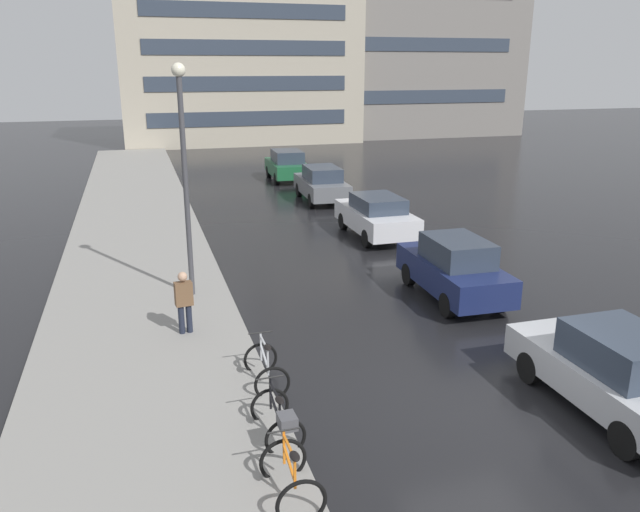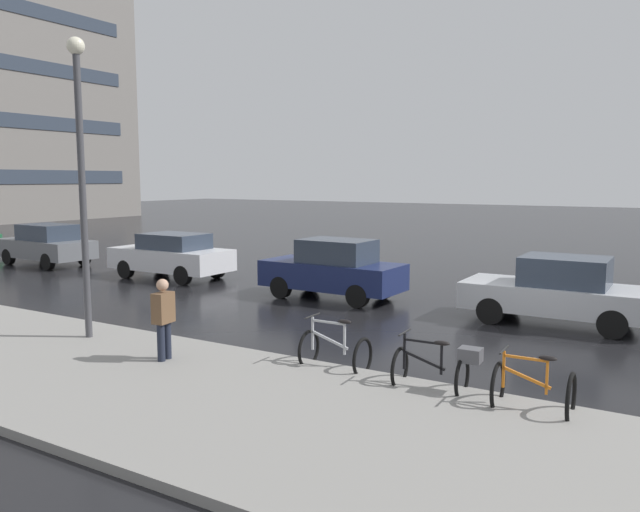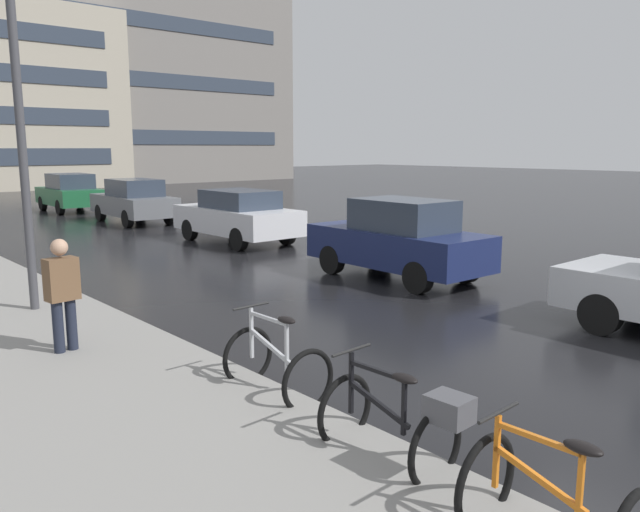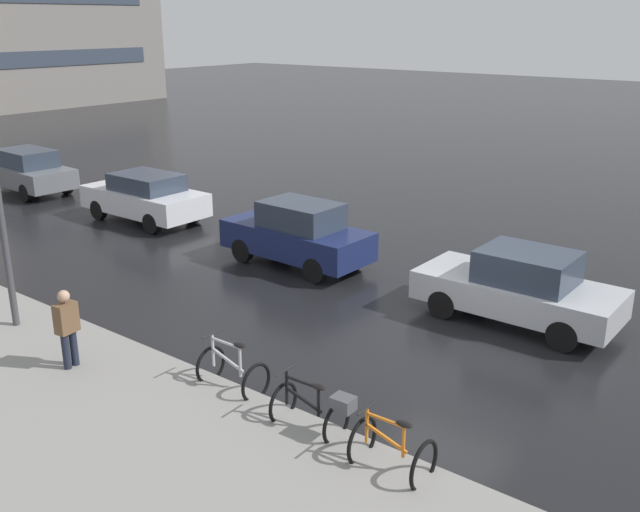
# 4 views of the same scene
# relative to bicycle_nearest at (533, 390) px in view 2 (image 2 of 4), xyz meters

# --- Properties ---
(ground_plane) EXTENTS (140.00, 140.00, 0.00)m
(ground_plane) POSITION_rel_bicycle_nearest_xyz_m (4.02, 1.32, -0.41)
(ground_plane) COLOR black
(bicycle_nearest) EXTENTS (0.77, 1.10, 0.96)m
(bicycle_nearest) POSITION_rel_bicycle_nearest_xyz_m (0.00, 0.00, 0.00)
(bicycle_nearest) COLOR black
(bicycle_nearest) RESTS_ON ground
(bicycle_second) EXTENTS (0.75, 1.38, 0.98)m
(bicycle_second) POSITION_rel_bicycle_nearest_xyz_m (0.16, 1.48, 0.06)
(bicycle_second) COLOR black
(bicycle_second) RESTS_ON ground
(bicycle_third) EXTENTS (0.72, 1.16, 0.99)m
(bicycle_third) POSITION_rel_bicycle_nearest_xyz_m (0.35, 3.50, -0.01)
(bicycle_third) COLOR black
(bicycle_third) RESTS_ON ground
(car_silver) EXTENTS (1.84, 4.28, 1.62)m
(car_silver) POSITION_rel_bicycle_nearest_xyz_m (6.32, 0.81, 0.38)
(car_silver) COLOR #B2B5BA
(car_silver) RESTS_ON ground
(car_navy) EXTENTS (1.81, 4.14, 1.73)m
(car_navy) POSITION_rel_bicycle_nearest_xyz_m (6.32, 6.96, 0.44)
(car_navy) COLOR navy
(car_navy) RESTS_ON ground
(car_white) EXTENTS (1.90, 4.32, 1.57)m
(car_white) POSITION_rel_bicycle_nearest_xyz_m (6.65, 13.61, 0.39)
(car_white) COLOR silver
(car_white) RESTS_ON ground
(car_grey) EXTENTS (1.97, 4.37, 1.64)m
(car_grey) POSITION_rel_bicycle_nearest_xyz_m (6.53, 20.32, 0.41)
(car_grey) COLOR slate
(car_grey) RESTS_ON ground
(pedestrian) EXTENTS (0.42, 0.28, 1.64)m
(pedestrian) POSITION_rel_bicycle_nearest_xyz_m (-0.99, 6.33, 0.51)
(pedestrian) COLOR #1E2333
(pedestrian) RESTS_ON ground
(streetlamp) EXTENTS (0.35, 0.35, 6.24)m
(streetlamp) POSITION_rel_bicycle_nearest_xyz_m (-0.59, 8.91, 3.41)
(streetlamp) COLOR #424247
(streetlamp) RESTS_ON ground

